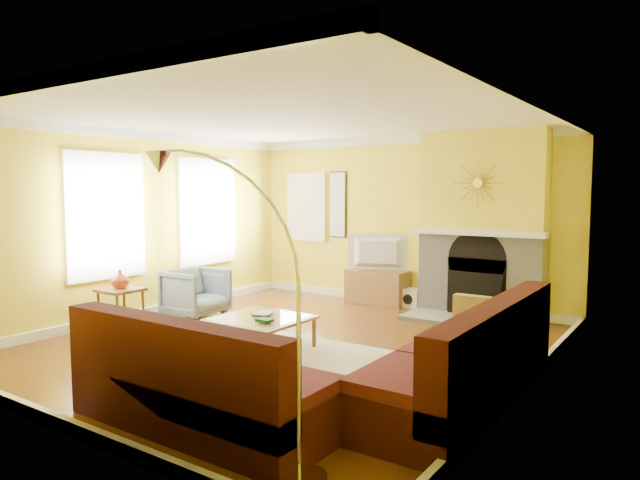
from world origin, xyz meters
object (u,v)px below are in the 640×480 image
Objects in this scene: media_console at (377,287)px; armchair at (196,293)px; side_table at (121,309)px; arc_lamp at (229,308)px; coffee_table at (260,334)px; sectional_sofa at (337,340)px.

media_console is 1.29× the size of armchair.
media_console is 1.82× the size of side_table.
armchair reaches higher than side_table.
armchair is 1.41× the size of side_table.
armchair is 1.14m from side_table.
arc_lamp is (1.78, -5.35, 0.79)m from media_console.
coffee_table is 2.21m from side_table.
side_table is at bearing 167.48° from armchair.
sectional_sofa is 6.37× the size of side_table.
sectional_sofa is 3.50× the size of coffee_table.
media_console is at bearing 93.64° from coffee_table.
sectional_sofa is at bearing -66.75° from media_console.
coffee_table is at bearing -113.76° from armchair.
arc_lamp is at bearing -26.81° from side_table.
coffee_table is at bearing 126.19° from arc_lamp.
arc_lamp is (0.19, -1.64, 0.61)m from sectional_sofa.
media_console is at bearing 108.45° from arc_lamp.
coffee_table is (-1.39, 0.52, -0.25)m from sectional_sofa.
sectional_sofa is at bearing -4.29° from side_table.
sectional_sofa is 3.61m from armchair.
sectional_sofa is at bearing -112.49° from armchair.
armchair is (-3.33, 1.38, -0.10)m from sectional_sofa.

